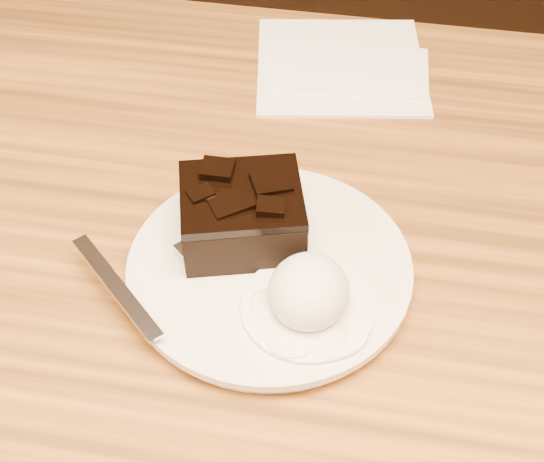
% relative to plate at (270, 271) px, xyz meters
% --- Properties ---
extents(plate, '(0.20, 0.20, 0.02)m').
position_rel_plate_xyz_m(plate, '(0.00, 0.00, 0.00)').
color(plate, silver).
rests_on(plate, dining_table).
extents(brownie, '(0.10, 0.09, 0.04)m').
position_rel_plate_xyz_m(brownie, '(-0.02, 0.02, 0.03)').
color(brownie, black).
rests_on(brownie, plate).
extents(ice_cream_scoop, '(0.05, 0.06, 0.05)m').
position_rel_plate_xyz_m(ice_cream_scoop, '(0.03, -0.04, 0.03)').
color(ice_cream_scoop, white).
rests_on(ice_cream_scoop, plate).
extents(melt_puddle, '(0.09, 0.09, 0.00)m').
position_rel_plate_xyz_m(melt_puddle, '(0.03, -0.04, 0.01)').
color(melt_puddle, white).
rests_on(melt_puddle, plate).
extents(spoon, '(0.14, 0.13, 0.01)m').
position_rel_plate_xyz_m(spoon, '(-0.05, 0.00, 0.01)').
color(spoon, silver).
rests_on(spoon, plate).
extents(napkin, '(0.18, 0.18, 0.01)m').
position_rel_plate_xyz_m(napkin, '(0.02, 0.27, -0.01)').
color(napkin, white).
rests_on(napkin, dining_table).
extents(crumb_a, '(0.01, 0.01, 0.00)m').
position_rel_plate_xyz_m(crumb_a, '(0.01, -0.01, 0.01)').
color(crumb_a, black).
rests_on(crumb_a, plate).
extents(crumb_b, '(0.01, 0.01, 0.00)m').
position_rel_plate_xyz_m(crumb_b, '(0.06, -0.06, 0.01)').
color(crumb_b, black).
rests_on(crumb_b, plate).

